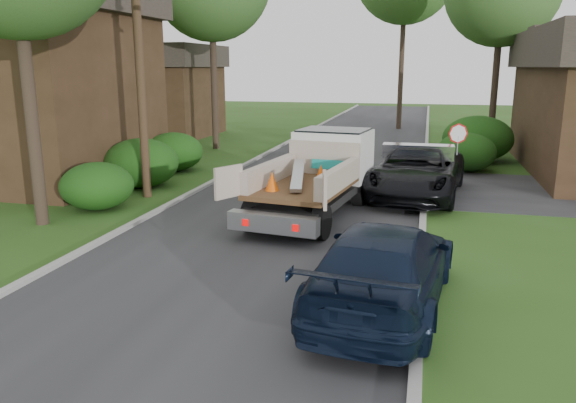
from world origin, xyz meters
The scene contains 16 objects.
ground centered at (0.00, 0.00, 0.00)m, with size 120.00×120.00×0.00m, color #2A4D16.
road centered at (0.00, 10.00, 0.00)m, with size 8.00×90.00×0.02m, color #28282B.
curb_left centered at (-4.10, 10.00, 0.06)m, with size 0.20×90.00×0.12m, color #9E9E99.
curb_right centered at (4.10, 10.00, 0.06)m, with size 0.20×90.00×0.12m, color #9E9E99.
stop_sign centered at (5.20, 9.00, 1.78)m, with size 0.71×0.32×2.48m.
utility_pole centered at (-5.48, 4.98, 5.17)m, with size 2.42×1.25×10.00m.
house_left_near centered at (-12.00, 7.00, 4.28)m, with size 9.72×8.64×8.40m.
house_left_far centered at (-13.50, 22.00, 3.05)m, with size 7.56×7.56×6.00m.
hedge_left_a centered at (-6.20, 3.00, 0.77)m, with size 2.34×2.34×1.53m, color #183D0E.
hedge_left_b centered at (-6.50, 6.50, 0.94)m, with size 2.86×2.86×1.87m, color #183D0E.
hedge_left_c centered at (-6.80, 10.00, 0.85)m, with size 2.60×2.60×1.70m, color #183D0E.
hedge_right_a centered at (5.80, 13.00, 0.85)m, with size 2.60×2.60×1.70m, color #183D0E.
hedge_right_b centered at (6.50, 16.00, 1.10)m, with size 3.38×3.38×2.21m, color #183D0E.
flatbed_truck centered at (0.88, 4.71, 1.35)m, with size 3.55×6.84×2.48m.
black_pickup centered at (3.80, 7.39, 0.88)m, with size 2.93×6.36×1.77m, color black.
navy_suv centered at (3.41, -2.50, 0.82)m, with size 2.30×5.66×1.64m, color black.
Camera 1 is at (4.06, -12.74, 4.52)m, focal length 35.00 mm.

